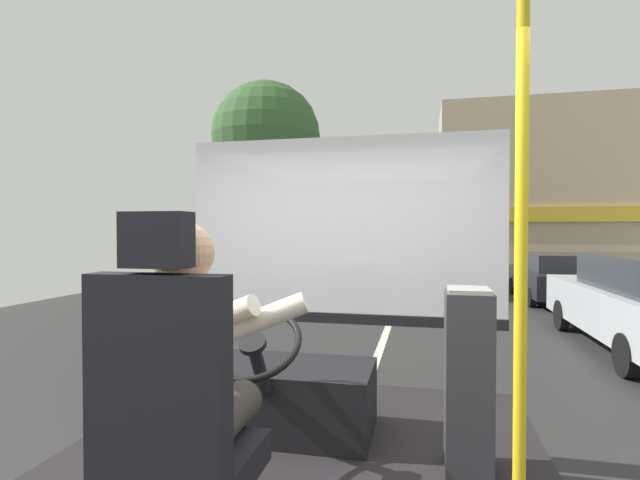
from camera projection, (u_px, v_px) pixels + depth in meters
name	position (u px, v px, depth m)	size (l,w,h in m)	color
ground	(395.00, 310.00, 10.75)	(18.00, 44.00, 0.06)	#2C2C2C
driver_seat	(174.00, 428.00, 1.61)	(0.48, 0.48, 1.27)	black
bus_driver	(191.00, 362.00, 1.72)	(0.78, 0.54, 0.83)	#332D28
steering_console	(280.00, 395.00, 2.80)	(1.10, 0.99, 0.79)	black
handrail_pole	(521.00, 287.00, 1.62)	(0.04, 0.04, 2.02)	yellow
fare_box	(468.00, 380.00, 2.34)	(0.23, 0.26, 0.92)	#333338
windshield_panel	(342.00, 251.00, 3.71)	(2.50, 0.08, 1.48)	white
street_tree	(266.00, 137.00, 13.50)	(3.13, 3.13, 6.09)	#4C3828
shop_building	(554.00, 189.00, 20.25)	(9.65, 4.22, 7.20)	tan
parked_car_black	(561.00, 277.00, 11.84)	(2.00, 3.82, 1.22)	black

